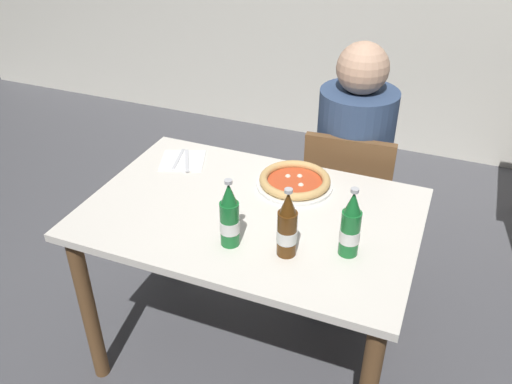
# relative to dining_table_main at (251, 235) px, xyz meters

# --- Properties ---
(ground_plane) EXTENTS (8.00, 8.00, 0.00)m
(ground_plane) POSITION_rel_dining_table_main_xyz_m (0.00, 0.00, -0.64)
(ground_plane) COLOR #4C4C51
(dining_table_main) EXTENTS (1.20, 0.80, 0.75)m
(dining_table_main) POSITION_rel_dining_table_main_xyz_m (0.00, 0.00, 0.00)
(dining_table_main) COLOR silver
(dining_table_main) RESTS_ON ground_plane
(chair_behind_table) EXTENTS (0.43, 0.43, 0.85)m
(chair_behind_table) POSITION_rel_dining_table_main_xyz_m (0.23, 0.61, -0.15)
(chair_behind_table) COLOR brown
(chair_behind_table) RESTS_ON ground_plane
(diner_seated) EXTENTS (0.34, 0.34, 1.21)m
(diner_seated) POSITION_rel_dining_table_main_xyz_m (0.23, 0.66, -0.05)
(diner_seated) COLOR #2D3342
(diner_seated) RESTS_ON ground_plane
(pizza_margherita_near) EXTENTS (0.30, 0.30, 0.04)m
(pizza_margherita_near) POSITION_rel_dining_table_main_xyz_m (0.09, 0.22, 0.14)
(pizza_margherita_near) COLOR white
(pizza_margherita_near) RESTS_ON dining_table_main
(beer_bottle_left) EXTENTS (0.07, 0.07, 0.25)m
(beer_bottle_left) POSITION_rel_dining_table_main_xyz_m (0.39, -0.11, 0.22)
(beer_bottle_left) COLOR #196B2D
(beer_bottle_left) RESTS_ON dining_table_main
(beer_bottle_center) EXTENTS (0.07, 0.07, 0.25)m
(beer_bottle_center) POSITION_rel_dining_table_main_xyz_m (0.20, -0.18, 0.22)
(beer_bottle_center) COLOR #512D0F
(beer_bottle_center) RESTS_ON dining_table_main
(beer_bottle_right) EXTENTS (0.07, 0.07, 0.25)m
(beer_bottle_right) POSITION_rel_dining_table_main_xyz_m (0.01, -0.20, 0.22)
(beer_bottle_right) COLOR #196B2D
(beer_bottle_right) RESTS_ON dining_table_main
(napkin_with_cutlery) EXTENTS (0.23, 0.23, 0.01)m
(napkin_with_cutlery) POSITION_rel_dining_table_main_xyz_m (-0.41, 0.23, 0.12)
(napkin_with_cutlery) COLOR white
(napkin_with_cutlery) RESTS_ON dining_table_main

